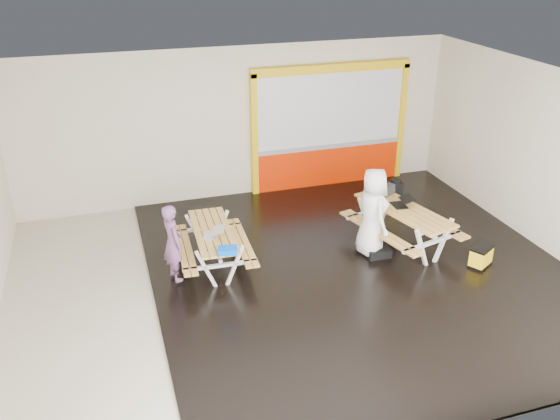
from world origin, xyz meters
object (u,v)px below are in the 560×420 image
object	(u,v)px
picnic_table_left	(213,239)
toolbox	(383,190)
laptop_left	(213,233)
person_right	(373,212)
picnic_table_right	(403,218)
blue_pouch	(228,250)
laptop_right	(402,203)
backpack	(395,190)
dark_case	(378,252)
fluke_bag	(481,257)
person_left	(173,243)

from	to	relation	value
picnic_table_left	toolbox	bearing A→B (deg)	5.38
laptop_left	person_right	bearing A→B (deg)	-3.89
toolbox	person_right	bearing A→B (deg)	-128.40
picnic_table_right	blue_pouch	world-z (taller)	picnic_table_right
laptop_right	backpack	world-z (taller)	backpack
laptop_left	dark_case	world-z (taller)	laptop_left
blue_pouch	dark_case	world-z (taller)	blue_pouch
laptop_right	toolbox	distance (m)	0.57
dark_case	fluke_bag	world-z (taller)	fluke_bag
laptop_right	fluke_bag	bearing A→B (deg)	-52.53
laptop_right	toolbox	world-z (taller)	toolbox
picnic_table_left	person_right	bearing A→B (deg)	-7.96
dark_case	toolbox	bearing A→B (deg)	61.08
person_left	backpack	distance (m)	4.88
person_right	laptop_left	distance (m)	3.03
fluke_bag	laptop_left	bearing A→B (deg)	164.59
picnic_table_left	toolbox	world-z (taller)	toolbox
person_left	laptop_right	world-z (taller)	person_left
picnic_table_left	backpack	size ratio (longest dim) A/B	3.95
laptop_left	dark_case	bearing A→B (deg)	-7.44
laptop_left	picnic_table_right	bearing A→B (deg)	-2.45
dark_case	backpack	bearing A→B (deg)	52.81
blue_pouch	backpack	distance (m)	4.23
picnic_table_right	person_left	size ratio (longest dim) A/B	1.71
blue_pouch	person_right	bearing A→B (deg)	9.20
backpack	dark_case	size ratio (longest dim) A/B	1.12
person_left	toolbox	world-z (taller)	person_left
picnic_table_left	backpack	bearing A→B (deg)	9.08
person_right	blue_pouch	xyz separation A→B (m)	(-2.92, -0.47, -0.07)
picnic_table_right	person_right	distance (m)	0.74
fluke_bag	person_right	bearing A→B (deg)	147.43
picnic_table_right	dark_case	xyz separation A→B (m)	(-0.62, -0.25, -0.52)
person_right	backpack	size ratio (longest dim) A/B	3.49
picnic_table_left	picnic_table_right	world-z (taller)	picnic_table_right
blue_pouch	dark_case	xyz separation A→B (m)	(2.99, 0.27, -0.69)
picnic_table_left	laptop_left	size ratio (longest dim) A/B	4.21
person_right	picnic_table_right	bearing A→B (deg)	-86.06
person_right	dark_case	bearing A→B (deg)	-159.95
person_right	toolbox	distance (m)	0.97
picnic_table_left	blue_pouch	size ratio (longest dim) A/B	6.05
dark_case	fluke_bag	bearing A→B (deg)	-28.67
backpack	dark_case	xyz separation A→B (m)	(-0.96, -1.26, -0.65)
backpack	fluke_bag	xyz separation A→B (m)	(0.70, -2.17, -0.54)
picnic_table_right	dark_case	bearing A→B (deg)	-158.53
picnic_table_right	dark_case	distance (m)	0.85
laptop_left	toolbox	distance (m)	3.67
laptop_left	laptop_right	world-z (taller)	laptop_right
person_right	backpack	world-z (taller)	person_right
picnic_table_right	person_left	world-z (taller)	person_left
picnic_table_left	picnic_table_right	size ratio (longest dim) A/B	0.81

